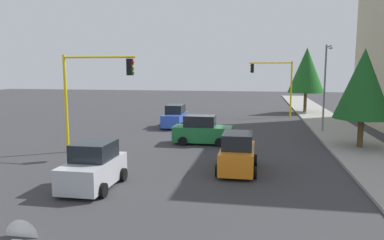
# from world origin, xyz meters

# --- Properties ---
(ground_plane) EXTENTS (120.00, 120.00, 0.00)m
(ground_plane) POSITION_xyz_m (0.00, 0.00, 0.00)
(ground_plane) COLOR #353538
(sidewalk_kerb) EXTENTS (80.00, 4.00, 0.15)m
(sidewalk_kerb) POSITION_xyz_m (-5.00, 10.50, 0.07)
(sidewalk_kerb) COLOR gray
(sidewalk_kerb) RESTS_ON ground
(lane_arrow_near) EXTENTS (2.40, 1.10, 1.10)m
(lane_arrow_near) POSITION_xyz_m (11.51, -3.00, 0.01)
(lane_arrow_near) COLOR silver
(lane_arrow_near) RESTS_ON ground
(traffic_signal_far_left) EXTENTS (0.36, 4.59, 5.93)m
(traffic_signal_far_left) POSITION_xyz_m (-14.00, 5.74, 4.18)
(traffic_signal_far_left) COLOR yellow
(traffic_signal_far_left) RESTS_ON ground
(traffic_signal_near_right) EXTENTS (0.36, 4.59, 5.95)m
(traffic_signal_near_right) POSITION_xyz_m (6.00, -5.74, 4.19)
(traffic_signal_near_right) COLOR yellow
(traffic_signal_near_right) RESTS_ON ground
(street_lamp_curbside) EXTENTS (2.15, 0.28, 7.00)m
(street_lamp_curbside) POSITION_xyz_m (-3.61, 9.20, 4.35)
(street_lamp_curbside) COLOR slate
(street_lamp_curbside) RESTS_ON ground
(tree_roadside_near) EXTENTS (3.52, 3.52, 6.40)m
(tree_roadside_near) POSITION_xyz_m (2.00, 10.50, 4.18)
(tree_roadside_near) COLOR brown
(tree_roadside_near) RESTS_ON ground
(tree_roadside_far) EXTENTS (4.16, 4.16, 7.59)m
(tree_roadside_far) POSITION_xyz_m (-18.00, 9.50, 4.98)
(tree_roadside_far) COLOR brown
(tree_roadside_far) RESTS_ON ground
(car_blue) EXTENTS (3.99, 1.95, 1.98)m
(car_blue) POSITION_xyz_m (-4.89, -3.17, 0.90)
(car_blue) COLOR blue
(car_blue) RESTS_ON ground
(car_green) EXTENTS (1.97, 4.01, 1.98)m
(car_green) POSITION_xyz_m (2.00, 0.29, 0.90)
(car_green) COLOR #1E7238
(car_green) RESTS_ON ground
(car_silver) EXTENTS (3.60, 2.07, 1.98)m
(car_silver) POSITION_xyz_m (12.13, -2.92, 0.90)
(car_silver) COLOR #B2B5BA
(car_silver) RESTS_ON ground
(car_orange) EXTENTS (3.89, 1.95, 1.98)m
(car_orange) POSITION_xyz_m (8.46, 3.07, 0.90)
(car_orange) COLOR orange
(car_orange) RESTS_ON ground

